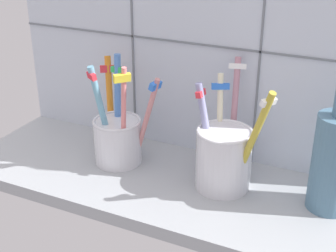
% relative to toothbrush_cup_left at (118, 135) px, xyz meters
% --- Properties ---
extents(counter_slab, '(0.64, 0.22, 0.02)m').
position_rel_toothbrush_cup_left_xyz_m(counter_slab, '(0.09, -0.02, -0.06)').
color(counter_slab, '#9EA3A8').
rests_on(counter_slab, ground).
extents(tile_wall_back, '(0.64, 0.02, 0.45)m').
position_rel_toothbrush_cup_left_xyz_m(tile_wall_back, '(0.09, 0.10, 0.16)').
color(tile_wall_back, silver).
rests_on(tile_wall_back, ground).
extents(toothbrush_cup_left, '(0.13, 0.10, 0.17)m').
position_rel_toothbrush_cup_left_xyz_m(toothbrush_cup_left, '(0.00, 0.00, 0.00)').
color(toothbrush_cup_left, silver).
rests_on(toothbrush_cup_left, counter_slab).
extents(toothbrush_cup_right, '(0.12, 0.13, 0.18)m').
position_rel_toothbrush_cup_left_xyz_m(toothbrush_cup_right, '(0.18, 0.00, 0.01)').
color(toothbrush_cup_right, silver).
rests_on(toothbrush_cup_right, counter_slab).
extents(ceramic_vase, '(0.06, 0.06, 0.18)m').
position_rel_toothbrush_cup_left_xyz_m(ceramic_vase, '(0.33, 0.01, 0.03)').
color(ceramic_vase, slate).
rests_on(ceramic_vase, counter_slab).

